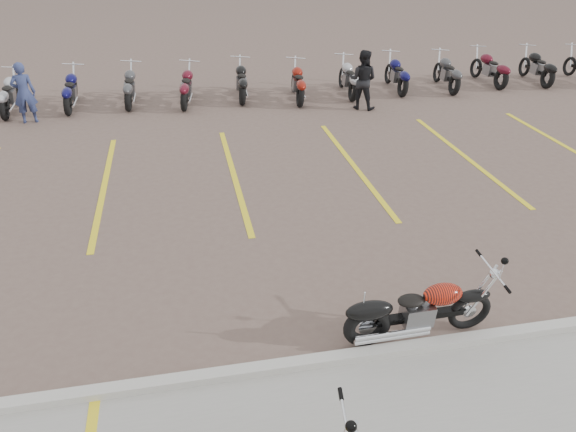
% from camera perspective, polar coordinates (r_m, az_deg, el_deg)
% --- Properties ---
extents(ground, '(100.00, 100.00, 0.00)m').
position_cam_1_polar(ground, '(8.70, -2.48, -6.37)').
color(ground, brown).
rests_on(ground, ground).
extents(curb, '(60.00, 0.18, 0.12)m').
position_cam_1_polar(curb, '(7.12, 0.19, -14.93)').
color(curb, '#ADAAA3').
rests_on(curb, ground).
extents(parking_stripes, '(38.00, 5.50, 0.01)m').
position_cam_1_polar(parking_stripes, '(12.18, -5.52, 4.15)').
color(parking_stripes, yellow).
rests_on(parking_stripes, ground).
extents(flame_cruiser, '(2.04, 0.30, 0.84)m').
position_cam_1_polar(flame_cruiser, '(7.53, 12.76, -9.43)').
color(flame_cruiser, black).
rests_on(flame_cruiser, ground).
extents(person_a, '(0.64, 0.46, 1.62)m').
position_cam_1_polar(person_a, '(16.74, -25.25, 11.26)').
color(person_a, navy).
rests_on(person_a, ground).
extents(person_b, '(1.03, 0.97, 1.67)m').
position_cam_1_polar(person_b, '(16.55, 7.60, 13.56)').
color(person_b, black).
rests_on(person_b, ground).
extents(bg_bike_row, '(22.15, 2.02, 1.10)m').
position_cam_1_polar(bg_bike_row, '(17.46, -2.06, 13.57)').
color(bg_bike_row, black).
rests_on(bg_bike_row, ground).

